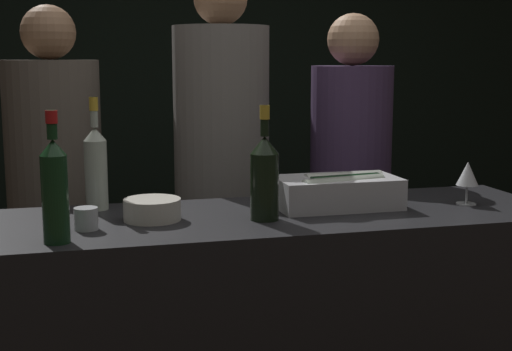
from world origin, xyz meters
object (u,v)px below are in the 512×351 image
rose_wine_bottle (96,165)px  red_wine_bottle_burgundy (55,187)px  person_blond_tee (222,175)px  ice_bin_with_bottles (339,190)px  candle_votive (86,219)px  champagne_bottle (263,176)px  bowl_white (152,209)px  person_grey_polo (56,196)px  wine_glass (468,175)px  person_in_hoodie (350,191)px

rose_wine_bottle → red_wine_bottle_burgundy: bearing=-106.5°
red_wine_bottle_burgundy → person_blond_tee: bearing=53.7°
ice_bin_with_bottles → red_wine_bottle_burgundy: bearing=-165.0°
rose_wine_bottle → person_blond_tee: size_ratio=0.20×
candle_votive → person_blond_tee: 0.91m
red_wine_bottle_burgundy → champagne_bottle: size_ratio=1.01×
bowl_white → person_grey_polo: size_ratio=0.10×
bowl_white → champagne_bottle: 0.35m
ice_bin_with_bottles → red_wine_bottle_burgundy: size_ratio=1.13×
champagne_bottle → person_blond_tee: person_blond_tee is taller
bowl_white → wine_glass: size_ratio=1.20×
ice_bin_with_bottles → red_wine_bottle_burgundy: (-0.89, -0.24, 0.09)m
wine_glass → person_blond_tee: (-0.70, 0.68, -0.08)m
ice_bin_with_bottles → person_grey_polo: 1.19m
ice_bin_with_bottles → champagne_bottle: bearing=-158.6°
rose_wine_bottle → person_grey_polo: size_ratio=0.22×
wine_glass → candle_votive: 1.25m
ice_bin_with_bottles → rose_wine_bottle: rose_wine_bottle is taller
red_wine_bottle_burgundy → rose_wine_bottle: (0.12, 0.41, -0.00)m
bowl_white → person_blond_tee: person_blond_tee is taller
wine_glass → rose_wine_bottle: 1.23m
person_grey_polo → champagne_bottle: bearing=16.9°
bowl_white → person_grey_polo: bearing=111.0°
ice_bin_with_bottles → person_grey_polo: person_grey_polo is taller
rose_wine_bottle → person_blond_tee: person_blond_tee is taller
red_wine_bottle_burgundy → person_in_hoodie: (1.17, 0.82, -0.21)m
person_blond_tee → person_in_hoodie: bearing=-149.2°
ice_bin_with_bottles → person_grey_polo: bearing=140.8°
champagne_bottle → person_grey_polo: bearing=126.0°
champagne_bottle → person_in_hoodie: 0.91m
person_in_hoodie → red_wine_bottle_burgundy: bearing=117.8°
wine_glass → red_wine_bottle_burgundy: 1.34m
person_blond_tee → champagne_bottle: bearing=123.0°
ice_bin_with_bottles → candle_votive: ice_bin_with_bottles is taller
rose_wine_bottle → person_in_hoodie: person_in_hoodie is taller
rose_wine_bottle → bowl_white: bearing=-52.1°
ice_bin_with_bottles → wine_glass: wine_glass is taller
bowl_white → person_blond_tee: size_ratio=0.10×
rose_wine_bottle → person_grey_polo: 0.63m
rose_wine_bottle → candle_votive: bearing=-98.5°
person_blond_tee → candle_votive: bearing=88.0°
ice_bin_with_bottles → bowl_white: bearing=-177.0°
wine_glass → person_grey_polo: person_grey_polo is taller
person_in_hoodie → person_blond_tee: bearing=78.6°
ice_bin_with_bottles → person_grey_polo: size_ratio=0.24×
person_grey_polo → ice_bin_with_bottles: bearing=31.7°
wine_glass → person_blond_tee: bearing=135.8°
candle_votive → person_in_hoodie: person_in_hoodie is taller
bowl_white → candle_votive: bearing=-158.6°
rose_wine_bottle → person_grey_polo: person_grey_polo is taller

